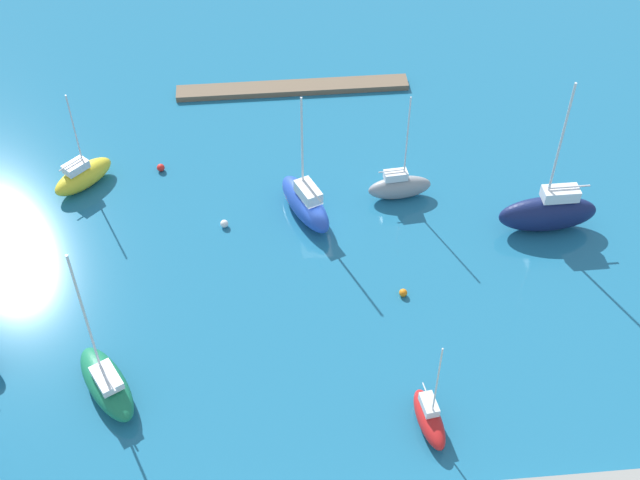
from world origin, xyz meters
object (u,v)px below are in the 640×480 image
sailboat_navy_near_pier (548,212)px  sailboat_blue_east_end (305,203)px  mooring_buoy_orange (403,293)px  mooring_buoy_red (161,168)px  sailboat_yellow_along_channel (83,176)px  sailboat_green_lone_north (106,383)px  sailboat_red_by_breakwater (429,418)px  mooring_buoy_white (224,224)px  pier_dock (293,88)px  sailboat_gray_far_north (399,186)px

sailboat_navy_near_pier → sailboat_blue_east_end: sailboat_navy_near_pier is taller
sailboat_navy_near_pier → mooring_buoy_orange: sailboat_navy_near_pier is taller
mooring_buoy_red → sailboat_yellow_along_channel: bearing=12.5°
sailboat_blue_east_end → sailboat_green_lone_north: sailboat_green_lone_north is taller
sailboat_red_by_breakwater → mooring_buoy_orange: 11.37m
sailboat_blue_east_end → mooring_buoy_orange: (-6.55, 9.44, -1.08)m
sailboat_blue_east_end → sailboat_navy_near_pier: bearing=-122.4°
sailboat_blue_east_end → mooring_buoy_orange: size_ratio=18.49×
sailboat_red_by_breakwater → mooring_buoy_white: size_ratio=13.02×
sailboat_blue_east_end → mooring_buoy_orange: sailboat_blue_east_end is taller
pier_dock → mooring_buoy_white: size_ratio=34.57×
sailboat_yellow_along_channel → mooring_buoy_white: bearing=-71.7°
mooring_buoy_white → sailboat_navy_near_pier: bearing=174.4°
sailboat_gray_far_north → mooring_buoy_red: (20.02, -5.23, -0.83)m
sailboat_red_by_breakwater → mooring_buoy_red: bearing=-154.7°
sailboat_red_by_breakwater → sailboat_green_lone_north: 21.38m
pier_dock → sailboat_green_lone_north: sailboat_green_lone_north is taller
pier_dock → sailboat_navy_near_pier: bearing=131.9°
sailboat_navy_near_pier → sailboat_green_lone_north: (33.62, 13.02, -0.63)m
sailboat_red_by_breakwater → sailboat_gray_far_north: sailboat_gray_far_north is taller
pier_dock → mooring_buoy_red: size_ratio=33.04×
pier_dock → sailboat_blue_east_end: (0.15, 17.86, 1.11)m
sailboat_red_by_breakwater → mooring_buoy_white: bearing=-155.5°
sailboat_yellow_along_channel → sailboat_green_lone_north: bearing=-124.0°
pier_dock → sailboat_red_by_breakwater: 39.16m
mooring_buoy_orange → sailboat_green_lone_north: bearing=18.0°
sailboat_yellow_along_channel → sailboat_gray_far_north: size_ratio=0.91×
mooring_buoy_red → mooring_buoy_orange: 24.69m
sailboat_blue_east_end → sailboat_yellow_along_channel: sailboat_blue_east_end is taller
sailboat_gray_far_north → sailboat_green_lone_north: size_ratio=0.78×
sailboat_blue_east_end → sailboat_green_lone_north: 21.83m
pier_dock → mooring_buoy_orange: size_ratio=36.41×
sailboat_navy_near_pier → sailboat_green_lone_north: 36.06m
sailboat_green_lone_north → mooring_buoy_white: 17.43m
sailboat_green_lone_north → mooring_buoy_orange: sailboat_green_lone_north is taller
sailboat_blue_east_end → mooring_buoy_red: bearing=38.0°
pier_dock → mooring_buoy_red: mooring_buoy_red is taller
sailboat_gray_far_north → mooring_buoy_orange: bearing=-102.1°
pier_dock → mooring_buoy_orange: 28.04m
sailboat_gray_far_north → mooring_buoy_orange: size_ratio=16.33×
pier_dock → mooring_buoy_orange: mooring_buoy_orange is taller
mooring_buoy_orange → mooring_buoy_white: 15.79m
sailboat_blue_east_end → sailboat_red_by_breakwater: 21.75m
sailboat_blue_east_end → sailboat_gray_far_north: bearing=-101.6°
sailboat_green_lone_north → sailboat_red_by_breakwater: bearing=-130.6°
sailboat_yellow_along_channel → sailboat_gray_far_north: sailboat_gray_far_north is taller
sailboat_red_by_breakwater → sailboat_green_lone_north: bearing=-110.6°
sailboat_blue_east_end → sailboat_red_by_breakwater: (-6.37, 20.79, -0.45)m
sailboat_red_by_breakwater → mooring_buoy_orange: bearing=170.6°
sailboat_green_lone_north → mooring_buoy_red: bearing=-34.6°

